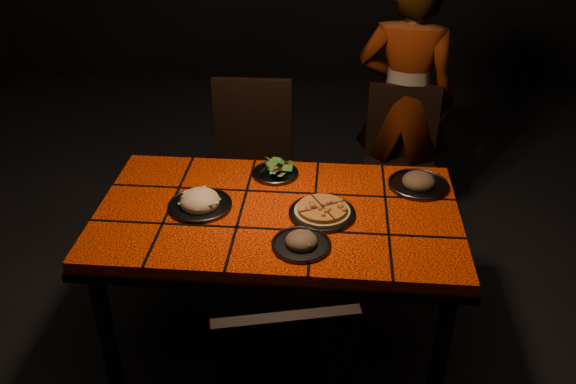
# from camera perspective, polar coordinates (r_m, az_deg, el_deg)

# --- Properties ---
(room_shell) EXTENTS (6.04, 7.04, 3.08)m
(room_shell) POSITION_cam_1_polar(r_m,az_deg,el_deg) (2.37, -1.14, 13.66)
(room_shell) COLOR black
(room_shell) RESTS_ON ground
(dining_table) EXTENTS (1.62, 0.92, 0.75)m
(dining_table) POSITION_cam_1_polar(r_m,az_deg,el_deg) (2.74, -0.96, -3.06)
(dining_table) COLOR #FF3B08
(dining_table) RESTS_ON ground
(chair_far_left) EXTENTS (0.46, 0.46, 1.00)m
(chair_far_left) POSITION_cam_1_polar(r_m,az_deg,el_deg) (3.52, -3.42, 3.35)
(chair_far_left) COLOR black
(chair_far_left) RESTS_ON ground
(chair_far_right) EXTENTS (0.44, 0.44, 0.93)m
(chair_far_right) POSITION_cam_1_polar(r_m,az_deg,el_deg) (3.68, 10.45, 3.47)
(chair_far_right) COLOR black
(chair_far_right) RESTS_ON ground
(diner) EXTENTS (0.64, 0.48, 1.59)m
(diner) POSITION_cam_1_polar(r_m,az_deg,el_deg) (3.72, 10.87, 8.29)
(diner) COLOR brown
(diner) RESTS_ON ground
(plate_pizza) EXTENTS (0.33, 0.33, 0.04)m
(plate_pizza) POSITION_cam_1_polar(r_m,az_deg,el_deg) (2.66, 3.22, -1.84)
(plate_pizza) COLOR #3E3D43
(plate_pizza) RESTS_ON dining_table
(plate_pasta) EXTENTS (0.29, 0.29, 0.09)m
(plate_pasta) POSITION_cam_1_polar(r_m,az_deg,el_deg) (2.73, -8.24, -0.95)
(plate_pasta) COLOR #3E3D43
(plate_pasta) RESTS_ON dining_table
(plate_salad) EXTENTS (0.23, 0.23, 0.07)m
(plate_salad) POSITION_cam_1_polar(r_m,az_deg,el_deg) (2.95, -1.19, 2.05)
(plate_salad) COLOR #3E3D43
(plate_salad) RESTS_ON dining_table
(plate_mushroom_a) EXTENTS (0.24, 0.24, 0.08)m
(plate_mushroom_a) POSITION_cam_1_polar(r_m,az_deg,el_deg) (2.46, 1.26, -4.69)
(plate_mushroom_a) COLOR #3E3D43
(plate_mushroom_a) RESTS_ON dining_table
(plate_mushroom_b) EXTENTS (0.28, 0.28, 0.09)m
(plate_mushroom_b) POSITION_cam_1_polar(r_m,az_deg,el_deg) (2.92, 12.13, 0.94)
(plate_mushroom_b) COLOR #3E3D43
(plate_mushroom_b) RESTS_ON dining_table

